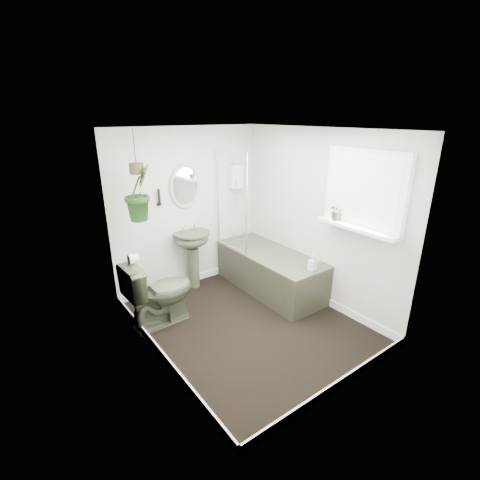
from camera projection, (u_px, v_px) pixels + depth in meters
floor at (247, 323)px, 4.34m from camera, size 2.30×2.80×0.02m
ceiling at (249, 128)px, 3.54m from camera, size 2.30×2.80×0.02m
wall_back at (188, 209)px, 5.00m from camera, size 2.30×0.02×2.30m
wall_front at (352, 281)px, 2.87m from camera, size 2.30×0.02×2.30m
wall_left at (151, 259)px, 3.29m from camera, size 0.02×2.80×2.30m
wall_right at (317, 218)px, 4.58m from camera, size 0.02×2.80×2.30m
skirting at (247, 319)px, 4.32m from camera, size 2.30×2.80×0.10m
bathtub at (270, 271)px, 5.06m from camera, size 0.72×1.72×0.58m
bath_screen at (232, 202)px, 4.90m from camera, size 0.04×0.72×1.40m
shower_box at (236, 177)px, 5.26m from camera, size 0.20×0.10×0.35m
oval_mirror at (185, 186)px, 4.83m from camera, size 0.46×0.03×0.62m
wall_sconce at (159, 197)px, 4.63m from camera, size 0.04×0.04×0.22m
toilet_roll_holder at (133, 259)px, 3.94m from camera, size 0.11×0.11×0.11m
window_recess at (365, 190)px, 3.84m from camera, size 0.08×1.00×0.90m
window_sill at (356, 228)px, 3.95m from camera, size 0.18×1.00×0.04m
window_blinds at (362, 191)px, 3.82m from camera, size 0.01×0.86×0.76m
toilet at (160, 292)px, 4.20m from camera, size 0.84×0.51×0.84m
pedestal_sink at (193, 260)px, 5.09m from camera, size 0.59×0.53×0.86m
sill_plant at (337, 211)px, 4.14m from camera, size 0.24×0.22×0.22m
hanging_plant at (139, 192)px, 4.02m from camera, size 0.46×0.43×0.67m
soap_bottle at (313, 262)px, 4.38m from camera, size 0.09×0.09×0.20m
hanging_pot at (137, 169)px, 3.93m from camera, size 0.16×0.16×0.12m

